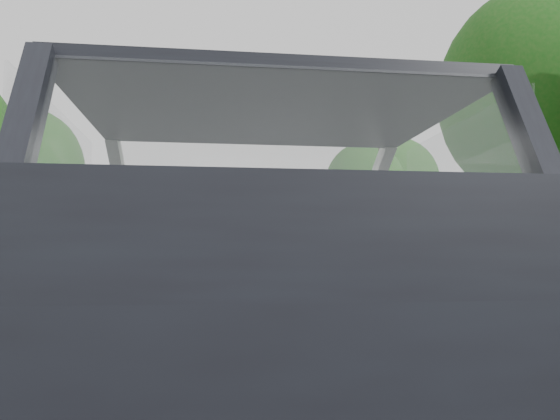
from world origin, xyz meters
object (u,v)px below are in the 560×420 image
object	(u,v)px
highway_sign	(338,247)
subject_car	(258,266)
other_car	(230,258)
utility_pole	(382,176)
cat	(291,208)

from	to	relation	value
highway_sign	subject_car	bearing A→B (deg)	-95.32
other_car	utility_pole	xyz separation A→B (m)	(5.85, -5.42, 3.28)
cat	highway_sign	world-z (taller)	highway_sign
cat	utility_pole	xyz separation A→B (m)	(6.32, 17.52, 2.92)
subject_car	cat	distance (m)	0.73
other_car	highway_sign	world-z (taller)	highway_sign
subject_car	highway_sign	bearing A→B (deg)	75.45
other_car	highway_sign	xyz separation A→B (m)	(4.53, -3.29, 0.50)
highway_sign	utility_pole	size ratio (longest dim) A/B	0.31
cat	utility_pole	distance (m)	18.85
other_car	utility_pole	bearing A→B (deg)	-35.80
other_car	highway_sign	distance (m)	5.62
subject_car	highway_sign	xyz separation A→B (m)	(5.25, 20.24, 0.50)
subject_car	utility_pole	bearing A→B (deg)	70.03
subject_car	highway_sign	world-z (taller)	highway_sign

